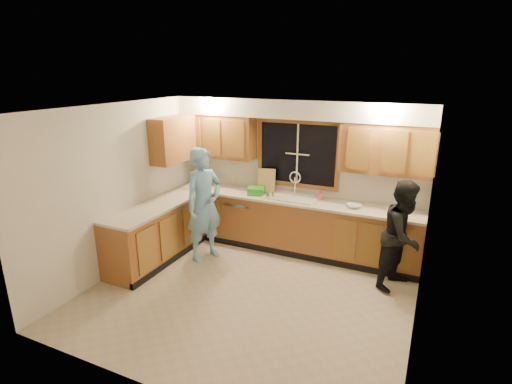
% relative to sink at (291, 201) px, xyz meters
% --- Properties ---
extents(floor, '(4.20, 4.20, 0.00)m').
position_rel_sink_xyz_m(floor, '(0.00, -1.60, -0.86)').
color(floor, tan).
rests_on(floor, ground).
extents(ceiling, '(4.20, 4.20, 0.00)m').
position_rel_sink_xyz_m(ceiling, '(0.00, -1.60, 1.64)').
color(ceiling, white).
extents(wall_back, '(4.20, 0.00, 4.20)m').
position_rel_sink_xyz_m(wall_back, '(0.00, 0.30, 0.39)').
color(wall_back, silver).
rests_on(wall_back, ground).
extents(wall_left, '(0.00, 3.80, 3.80)m').
position_rel_sink_xyz_m(wall_left, '(-2.10, -1.60, 0.39)').
color(wall_left, silver).
rests_on(wall_left, ground).
extents(wall_right, '(0.00, 3.80, 3.80)m').
position_rel_sink_xyz_m(wall_right, '(2.10, -1.60, 0.39)').
color(wall_right, silver).
rests_on(wall_right, ground).
extents(base_cabinets_back, '(4.20, 0.60, 0.88)m').
position_rel_sink_xyz_m(base_cabinets_back, '(0.00, -0.00, -0.42)').
color(base_cabinets_back, '#995B2C').
rests_on(base_cabinets_back, ground).
extents(base_cabinets_left, '(0.60, 1.90, 0.88)m').
position_rel_sink_xyz_m(base_cabinets_left, '(-1.80, -1.25, -0.42)').
color(base_cabinets_left, '#995B2C').
rests_on(base_cabinets_left, ground).
extents(countertop_back, '(4.20, 0.63, 0.04)m').
position_rel_sink_xyz_m(countertop_back, '(0.00, -0.02, 0.04)').
color(countertop_back, beige).
rests_on(countertop_back, base_cabinets_back).
extents(countertop_left, '(0.63, 1.90, 0.04)m').
position_rel_sink_xyz_m(countertop_left, '(-1.79, -1.25, 0.04)').
color(countertop_left, beige).
rests_on(countertop_left, base_cabinets_left).
extents(upper_cabinets_left, '(1.35, 0.33, 0.75)m').
position_rel_sink_xyz_m(upper_cabinets_left, '(-1.43, 0.13, 0.96)').
color(upper_cabinets_left, '#995B2C').
rests_on(upper_cabinets_left, wall_back).
extents(upper_cabinets_right, '(1.35, 0.33, 0.75)m').
position_rel_sink_xyz_m(upper_cabinets_right, '(1.43, 0.13, 0.96)').
color(upper_cabinets_right, '#995B2C').
rests_on(upper_cabinets_right, wall_back).
extents(upper_cabinets_return, '(0.33, 0.90, 0.75)m').
position_rel_sink_xyz_m(upper_cabinets_return, '(-1.94, -0.48, 0.96)').
color(upper_cabinets_return, '#995B2C').
rests_on(upper_cabinets_return, wall_left).
extents(soffit, '(4.20, 0.35, 0.30)m').
position_rel_sink_xyz_m(soffit, '(0.00, 0.12, 1.49)').
color(soffit, white).
rests_on(soffit, wall_back).
extents(window_frame, '(1.44, 0.03, 1.14)m').
position_rel_sink_xyz_m(window_frame, '(0.00, 0.29, 0.74)').
color(window_frame, black).
rests_on(window_frame, wall_back).
extents(sink, '(0.86, 0.52, 0.57)m').
position_rel_sink_xyz_m(sink, '(0.00, 0.00, 0.00)').
color(sink, silver).
rests_on(sink, countertop_back).
extents(dishwasher, '(0.60, 0.56, 0.82)m').
position_rel_sink_xyz_m(dishwasher, '(-0.85, -0.01, -0.45)').
color(dishwasher, white).
rests_on(dishwasher, floor).
extents(stove, '(0.58, 0.75, 0.90)m').
position_rel_sink_xyz_m(stove, '(-1.80, -1.82, -0.41)').
color(stove, white).
rests_on(stove, floor).
extents(man, '(0.65, 0.78, 1.81)m').
position_rel_sink_xyz_m(man, '(-1.13, -0.88, 0.04)').
color(man, '#6FA5D2').
rests_on(man, floor).
extents(woman, '(0.84, 0.93, 1.55)m').
position_rel_sink_xyz_m(woman, '(1.83, -0.49, -0.09)').
color(woman, black).
rests_on(woman, floor).
extents(knife_block, '(0.15, 0.14, 0.23)m').
position_rel_sink_xyz_m(knife_block, '(-1.74, 0.11, 0.17)').
color(knife_block, olive).
rests_on(knife_block, countertop_back).
extents(cutting_board, '(0.32, 0.18, 0.40)m').
position_rel_sink_xyz_m(cutting_board, '(-0.50, 0.14, 0.26)').
color(cutting_board, tan).
rests_on(cutting_board, countertop_back).
extents(dish_crate, '(0.33, 0.31, 0.12)m').
position_rel_sink_xyz_m(dish_crate, '(-0.59, -0.08, 0.12)').
color(dish_crate, green).
rests_on(dish_crate, countertop_back).
extents(soap_bottle, '(0.09, 0.10, 0.18)m').
position_rel_sink_xyz_m(soap_bottle, '(0.46, 0.10, 0.14)').
color(soap_bottle, '#EB5982').
rests_on(soap_bottle, countertop_back).
extents(bowl, '(0.28, 0.28, 0.05)m').
position_rel_sink_xyz_m(bowl, '(1.05, -0.06, 0.08)').
color(bowl, silver).
rests_on(bowl, countertop_back).
extents(can_left, '(0.07, 0.07, 0.11)m').
position_rel_sink_xyz_m(can_left, '(-0.31, -0.22, 0.11)').
color(can_left, tan).
rests_on(can_left, countertop_back).
extents(can_right, '(0.08, 0.08, 0.11)m').
position_rel_sink_xyz_m(can_right, '(-0.25, -0.14, 0.11)').
color(can_right, tan).
rests_on(can_right, countertop_back).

